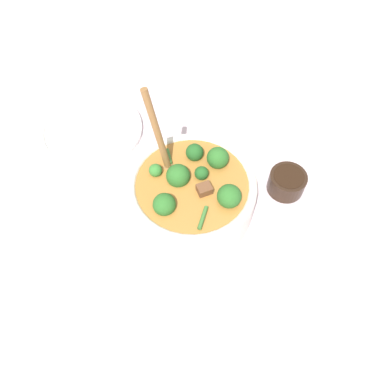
% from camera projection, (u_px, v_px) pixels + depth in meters
% --- Properties ---
extents(ground_plane, '(4.00, 4.00, 0.00)m').
position_uv_depth(ground_plane, '(192.00, 209.00, 0.74)').
color(ground_plane, silver).
extents(stew_bowl, '(0.23, 0.23, 0.25)m').
position_uv_depth(stew_bowl, '(192.00, 193.00, 0.69)').
color(stew_bowl, white).
rests_on(stew_bowl, ground_plane).
extents(condiment_bowl, '(0.07, 0.07, 0.04)m').
position_uv_depth(condiment_bowl, '(287.00, 182.00, 0.74)').
color(condiment_bowl, black).
rests_on(condiment_bowl, ground_plane).
extents(empty_plate, '(0.23, 0.23, 0.02)m').
position_uv_depth(empty_plate, '(90.00, 129.00, 0.84)').
color(empty_plate, white).
rests_on(empty_plate, ground_plane).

